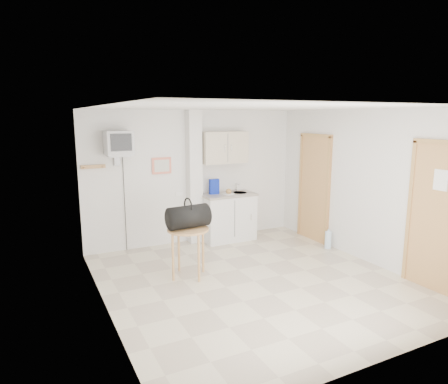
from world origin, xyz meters
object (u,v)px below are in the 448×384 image
duffel_bag (188,217)px  water_bottle (328,240)px  round_table (188,235)px  crt_television (119,144)px

duffel_bag → water_bottle: duffel_bag is taller
water_bottle → duffel_bag: bearing=-179.1°
round_table → water_bottle: round_table is taller
duffel_bag → water_bottle: 2.85m
crt_television → duffel_bag: size_ratio=3.32×
duffel_bag → water_bottle: bearing=-4.8°
round_table → duffel_bag: 0.28m
round_table → water_bottle: 2.81m
crt_television → water_bottle: 4.09m
duffel_bag → water_bottle: (2.75, 0.04, -0.76)m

